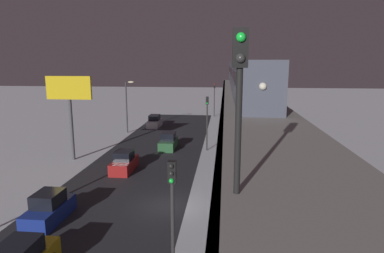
{
  "coord_description": "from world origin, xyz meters",
  "views": [
    {
      "loc": [
        -4.12,
        22.18,
        10.2
      ],
      "look_at": [
        0.6,
        -24.96,
        1.11
      ],
      "focal_mm": 30.93,
      "sensor_mm": 36.0,
      "label": 1
    }
  ],
  "objects_px": {
    "rail_signal": "(239,84)",
    "sedan_green": "(168,142)",
    "sedan_blue": "(49,209)",
    "commercial_billboard": "(69,96)",
    "subway_train": "(241,74)",
    "sedan_white": "(155,122)",
    "traffic_light_near": "(172,213)",
    "traffic_light_mid": "(207,116)",
    "traffic_light_far": "(214,95)",
    "sedan_red": "(124,163)"
  },
  "relations": [
    {
      "from": "rail_signal",
      "to": "sedan_green",
      "type": "height_order",
      "value": "rail_signal"
    },
    {
      "from": "sedan_blue",
      "to": "commercial_billboard",
      "type": "relative_size",
      "value": 0.47
    },
    {
      "from": "subway_train",
      "to": "sedan_white",
      "type": "xyz_separation_m",
      "value": [
        13.54,
        -4.53,
        -7.97
      ]
    },
    {
      "from": "sedan_blue",
      "to": "commercial_billboard",
      "type": "xyz_separation_m",
      "value": [
        4.76,
        -13.65,
        6.03
      ]
    },
    {
      "from": "subway_train",
      "to": "commercial_billboard",
      "type": "bearing_deg",
      "value": 38.68
    },
    {
      "from": "sedan_green",
      "to": "traffic_light_near",
      "type": "height_order",
      "value": "traffic_light_near"
    },
    {
      "from": "subway_train",
      "to": "sedan_white",
      "type": "height_order",
      "value": "subway_train"
    },
    {
      "from": "traffic_light_mid",
      "to": "commercial_billboard",
      "type": "distance_m",
      "value": 15.22
    },
    {
      "from": "sedan_white",
      "to": "sedan_green",
      "type": "xyz_separation_m",
      "value": [
        -4.6,
        13.57,
        -0.0
      ]
    },
    {
      "from": "sedan_white",
      "to": "traffic_light_far",
      "type": "height_order",
      "value": "traffic_light_far"
    },
    {
      "from": "sedan_red",
      "to": "sedan_white",
      "type": "bearing_deg",
      "value": -85.39
    },
    {
      "from": "subway_train",
      "to": "sedan_red",
      "type": "relative_size",
      "value": 13.59
    },
    {
      "from": "sedan_green",
      "to": "sedan_red",
      "type": "xyz_separation_m",
      "value": [
        2.8,
        8.76,
        0.0
      ]
    },
    {
      "from": "sedan_green",
      "to": "traffic_light_far",
      "type": "relative_size",
      "value": 0.65
    },
    {
      "from": "rail_signal",
      "to": "sedan_blue",
      "type": "relative_size",
      "value": 0.95
    },
    {
      "from": "traffic_light_mid",
      "to": "traffic_light_far",
      "type": "relative_size",
      "value": 1.0
    },
    {
      "from": "sedan_white",
      "to": "commercial_billboard",
      "type": "xyz_separation_m",
      "value": [
        4.76,
        19.19,
        6.03
      ]
    },
    {
      "from": "subway_train",
      "to": "sedan_green",
      "type": "xyz_separation_m",
      "value": [
        8.94,
        9.04,
        -7.97
      ]
    },
    {
      "from": "sedan_green",
      "to": "sedan_blue",
      "type": "distance_m",
      "value": 19.81
    },
    {
      "from": "traffic_light_far",
      "to": "sedan_white",
      "type": "bearing_deg",
      "value": 51.47
    },
    {
      "from": "traffic_light_mid",
      "to": "traffic_light_far",
      "type": "xyz_separation_m",
      "value": [
        0.0,
        -25.66,
        0.0
      ]
    },
    {
      "from": "traffic_light_far",
      "to": "sedan_blue",
      "type": "bearing_deg",
      "value": 78.2
    },
    {
      "from": "rail_signal",
      "to": "traffic_light_far",
      "type": "height_order",
      "value": "rail_signal"
    },
    {
      "from": "sedan_blue",
      "to": "traffic_light_mid",
      "type": "relative_size",
      "value": 0.66
    },
    {
      "from": "sedan_green",
      "to": "traffic_light_mid",
      "type": "bearing_deg",
      "value": -5.06
    },
    {
      "from": "subway_train",
      "to": "sedan_white",
      "type": "distance_m",
      "value": 16.36
    },
    {
      "from": "sedan_red",
      "to": "traffic_light_far",
      "type": "height_order",
      "value": "traffic_light_far"
    },
    {
      "from": "traffic_light_mid",
      "to": "traffic_light_far",
      "type": "bearing_deg",
      "value": -90.0
    },
    {
      "from": "sedan_red",
      "to": "commercial_billboard",
      "type": "xyz_separation_m",
      "value": [
        6.56,
        -3.14,
        6.03
      ]
    },
    {
      "from": "subway_train",
      "to": "rail_signal",
      "type": "distance_m",
      "value": 39.66
    },
    {
      "from": "subway_train",
      "to": "sedan_red",
      "type": "height_order",
      "value": "subway_train"
    },
    {
      "from": "traffic_light_near",
      "to": "traffic_light_mid",
      "type": "bearing_deg",
      "value": -90.0
    },
    {
      "from": "sedan_white",
      "to": "subway_train",
      "type": "bearing_deg",
      "value": 161.5
    },
    {
      "from": "traffic_light_near",
      "to": "commercial_billboard",
      "type": "height_order",
      "value": "commercial_billboard"
    },
    {
      "from": "sedan_red",
      "to": "sedan_blue",
      "type": "xyz_separation_m",
      "value": [
        1.8,
        10.51,
        0.0
      ]
    },
    {
      "from": "traffic_light_near",
      "to": "commercial_billboard",
      "type": "distance_m",
      "value": 24.97
    },
    {
      "from": "traffic_light_mid",
      "to": "subway_train",
      "type": "bearing_deg",
      "value": -114.18
    },
    {
      "from": "sedan_green",
      "to": "sedan_white",
      "type": "bearing_deg",
      "value": 108.73
    },
    {
      "from": "subway_train",
      "to": "traffic_light_far",
      "type": "height_order",
      "value": "subway_train"
    },
    {
      "from": "sedan_red",
      "to": "traffic_light_mid",
      "type": "distance_m",
      "value": 11.72
    },
    {
      "from": "sedan_green",
      "to": "commercial_billboard",
      "type": "xyz_separation_m",
      "value": [
        9.36,
        5.62,
        6.03
      ]
    },
    {
      "from": "rail_signal",
      "to": "commercial_billboard",
      "type": "bearing_deg",
      "value": -56.63
    },
    {
      "from": "subway_train",
      "to": "sedan_red",
      "type": "xyz_separation_m",
      "value": [
        11.74,
        17.79,
        -7.97
      ]
    },
    {
      "from": "sedan_white",
      "to": "traffic_light_near",
      "type": "xyz_separation_m",
      "value": [
        -9.3,
        39.65,
        3.4
      ]
    },
    {
      "from": "sedan_green",
      "to": "sedan_blue",
      "type": "xyz_separation_m",
      "value": [
        4.6,
        19.27,
        0.0
      ]
    },
    {
      "from": "subway_train",
      "to": "sedan_green",
      "type": "bearing_deg",
      "value": 45.3
    },
    {
      "from": "sedan_white",
      "to": "sedan_green",
      "type": "relative_size",
      "value": 1.05
    },
    {
      "from": "rail_signal",
      "to": "traffic_light_near",
      "type": "bearing_deg",
      "value": -62.2
    },
    {
      "from": "sedan_red",
      "to": "traffic_light_mid",
      "type": "height_order",
      "value": "traffic_light_mid"
    },
    {
      "from": "subway_train",
      "to": "commercial_billboard",
      "type": "relative_size",
      "value": 6.23
    }
  ]
}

